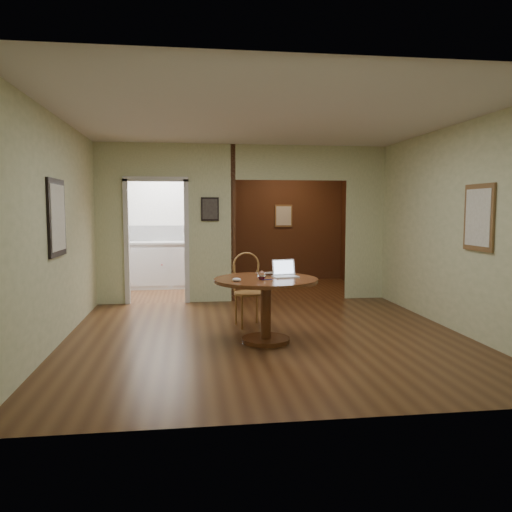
{
  "coord_description": "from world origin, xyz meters",
  "views": [
    {
      "loc": [
        -0.95,
        -6.06,
        1.6
      ],
      "look_at": [
        -0.17,
        -0.2,
        1.04
      ],
      "focal_mm": 35.0,
      "sensor_mm": 36.0,
      "label": 1
    }
  ],
  "objects": [
    {
      "name": "floor",
      "position": [
        0.0,
        0.0,
        0.0
      ],
      "size": [
        5.0,
        5.0,
        0.0
      ],
      "primitive_type": "plane",
      "color": "#402312",
      "rests_on": "ground"
    },
    {
      "name": "room_shell",
      "position": [
        -0.47,
        3.1,
        1.29
      ],
      "size": [
        5.2,
        7.5,
        5.0
      ],
      "color": "silver",
      "rests_on": "ground"
    },
    {
      "name": "dining_table",
      "position": [
        -0.05,
        -0.22,
        0.57
      ],
      "size": [
        1.24,
        1.24,
        0.78
      ],
      "rotation": [
        0.0,
        0.0,
        -0.2
      ],
      "color": "#5E2E17",
      "rests_on": "ground"
    },
    {
      "name": "chair",
      "position": [
        -0.16,
        0.68,
        0.56
      ],
      "size": [
        0.49,
        0.49,
        1.01
      ],
      "rotation": [
        0.0,
        0.0,
        0.18
      ],
      "color": "#9F6E38",
      "rests_on": "ground"
    },
    {
      "name": "open_laptop",
      "position": [
        0.2,
        -0.1,
        0.83
      ],
      "size": [
        0.33,
        0.3,
        0.21
      ],
      "rotation": [
        0.0,
        0.0,
        0.19
      ],
      "color": "white",
      "rests_on": "dining_table"
    },
    {
      "name": "closed_laptop",
      "position": [
        0.08,
        0.06,
        0.79
      ],
      "size": [
        0.43,
        0.37,
        0.03
      ],
      "primitive_type": "imported",
      "rotation": [
        0.0,
        0.0,
        0.44
      ],
      "color": "#AFAEB3",
      "rests_on": "dining_table"
    },
    {
      "name": "mouse",
      "position": [
        -0.42,
        -0.45,
        0.8
      ],
      "size": [
        0.12,
        0.08,
        0.04
      ],
      "primitive_type": "ellipsoid",
      "rotation": [
        0.0,
        0.0,
        -0.25
      ],
      "color": "white",
      "rests_on": "dining_table"
    },
    {
      "name": "wine_glass",
      "position": [
        -0.12,
        -0.34,
        0.83
      ],
      "size": [
        0.1,
        0.1,
        0.11
      ],
      "primitive_type": null,
      "color": "white",
      "rests_on": "dining_table"
    },
    {
      "name": "pen",
      "position": [
        -0.06,
        -0.35,
        0.78
      ],
      "size": [
        0.13,
        0.05,
        0.01
      ],
      "primitive_type": "cylinder",
      "rotation": [
        0.0,
        1.57,
        0.32
      ],
      "color": "navy",
      "rests_on": "dining_table"
    },
    {
      "name": "kitchen_cabinet",
      "position": [
        -1.35,
        4.2,
        0.47
      ],
      "size": [
        2.06,
        0.6,
        0.94
      ],
      "color": "silver",
      "rests_on": "ground"
    },
    {
      "name": "grocery_bag",
      "position": [
        -0.78,
        4.2,
        1.08
      ],
      "size": [
        0.35,
        0.32,
        0.29
      ],
      "primitive_type": "ellipsoid",
      "rotation": [
        0.0,
        0.0,
        0.29
      ],
      "color": "#BFAB8C",
      "rests_on": "kitchen_cabinet"
    }
  ]
}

